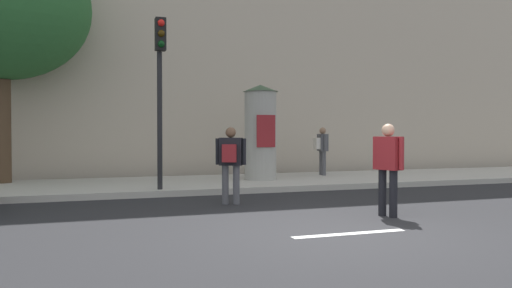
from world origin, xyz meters
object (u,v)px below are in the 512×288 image
traffic_light (160,74)px  poster_column (260,131)px  street_tree (1,7)px  pedestrian_in_dark_shirt (231,158)px  pedestrian_with_bag (389,161)px  pedestrian_tallest (322,147)px

traffic_light → poster_column: bearing=29.6°
street_tree → pedestrian_in_dark_shirt: size_ratio=4.17×
poster_column → pedestrian_with_bag: bearing=-86.8°
pedestrian_in_dark_shirt → pedestrian_tallest: bearing=45.4°
street_tree → pedestrian_with_bag: (7.18, -7.14, -3.86)m
street_tree → pedestrian_in_dark_shirt: street_tree is taller
street_tree → pedestrian_with_bag: bearing=-44.8°
poster_column → traffic_light: bearing=-150.4°
pedestrian_with_bag → pedestrian_tallest: bearing=73.2°
pedestrian_in_dark_shirt → pedestrian_tallest: pedestrian_tallest is taller
traffic_light → pedestrian_with_bag: (3.42, -4.12, -1.87)m
pedestrian_tallest → poster_column: bearing=-162.3°
traffic_light → pedestrian_in_dark_shirt: 2.87m
traffic_light → pedestrian_tallest: 6.24m
pedestrian_with_bag → pedestrian_in_dark_shirt: pedestrian_with_bag is taller
pedestrian_with_bag → pedestrian_in_dark_shirt: (-2.23, 2.32, -0.03)m
poster_column → pedestrian_tallest: bearing=17.7°
pedestrian_tallest → traffic_light: bearing=-155.3°
poster_column → street_tree: 7.71m
traffic_light → pedestrian_in_dark_shirt: (1.19, -1.80, -1.90)m
poster_column → pedestrian_in_dark_shirt: bearing=-118.1°
pedestrian_with_bag → pedestrian_tallest: (2.00, 6.62, 0.06)m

